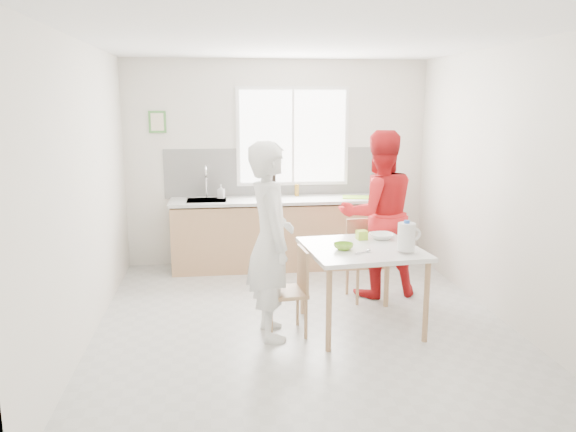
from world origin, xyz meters
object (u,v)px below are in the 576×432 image
Objects in this scene: person_white at (270,241)px; wine_bottle_a at (274,185)px; chair_far at (366,255)px; chair_left at (291,287)px; bowl_green at (343,246)px; bowl_white at (382,236)px; dining_table at (362,255)px; person_red at (378,214)px; wine_bottle_b at (267,186)px; milk_jug at (407,236)px.

person_white reaches higher than wine_bottle_a.
chair_far is 1.79m from wine_bottle_a.
chair_left is 0.45× the size of person_white.
bowl_green is 0.58m from bowl_white.
person_white is 5.69× the size of wine_bottle_a.
bowl_white is (1.15, 0.36, -0.08)m from person_white.
dining_table is 2.39m from wine_bottle_a.
wine_bottle_b is at bearing -54.56° from person_red.
wine_bottle_b is (-0.70, 2.21, 0.35)m from dining_table.
chair_left is at bearing -91.78° from wine_bottle_a.
chair_far is at bearing 72.28° from dining_table.
milk_jug is at bearing -81.89° from bowl_white.
bowl_green is 0.66× the size of milk_jug.
milk_jug is 2.67m from wine_bottle_b.
dining_table is 1.02m from person_red.
wine_bottle_a reaches higher than milk_jug.
chair_far is 1.78m from wine_bottle_b.
chair_far is 3.12× the size of milk_jug.
dining_table is 0.92m from chair_far.
chair_left is 0.62m from bowl_green.
milk_jug reaches higher than chair_far.
wine_bottle_a is at bearing 105.01° from dining_table.
chair_left is (-0.68, -0.07, -0.27)m from dining_table.
chair_left is 0.44× the size of person_red.
chair_left is 3.49× the size of bowl_white.
wine_bottle_b is (-0.09, -0.07, -0.01)m from wine_bottle_a.
chair_far is 1.08m from bowl_green.
milk_jug is (0.08, -1.09, 0.47)m from chair_far.
person_red reaches higher than chair_far.
wine_bottle_b reaches higher than milk_jug.
wine_bottle_a reaches higher than bowl_white.
person_white is 6.07× the size of wine_bottle_b.
dining_table is at bearing -72.29° from wine_bottle_b.
bowl_green is 0.58× the size of wine_bottle_a.
milk_jug is at bearing -69.19° from wine_bottle_a.
bowl_green is 2.40m from wine_bottle_a.
person_white is at bearing -174.50° from dining_table.
chair_left is 1.32m from chair_far.
bowl_green reaches higher than dining_table.
person_white reaches higher than chair_far.
person_white reaches higher than dining_table.
bowl_green is 2.35m from wine_bottle_b.
chair_left is at bearing -90.00° from person_white.
milk_jug is (-0.07, -1.16, 0.03)m from person_red.
person_white is 1.64m from person_red.
wine_bottle_a reaches higher than chair_left.
chair_left is 2.36m from wine_bottle_b.
chair_far is 1.19m from milk_jug.
chair_left is 1.55m from person_red.
person_red is 6.63× the size of milk_jug.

